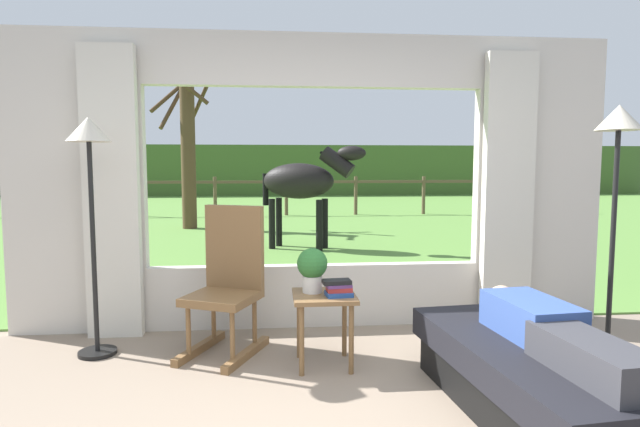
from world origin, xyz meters
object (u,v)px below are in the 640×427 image
object	(u,v)px
recliner_sofa	(541,378)
floor_lamp_right	(617,155)
rocking_chair	(228,281)
floor_lamp_left	(90,164)
reclining_person	(548,329)
book_stack	(338,288)
side_table	(324,307)
horse	(303,182)
pasture_tree	(188,150)
potted_plant	(312,267)

from	to	relation	value
recliner_sofa	floor_lamp_right	xyz separation A→B (m)	(0.93, 0.77, 1.28)
rocking_chair	floor_lamp_left	bearing A→B (deg)	-156.53
reclining_person	rocking_chair	distance (m)	2.25
book_stack	side_table	bearing A→B (deg)	146.41
recliner_sofa	side_table	bearing A→B (deg)	138.03
book_stack	horse	distance (m)	5.20
reclining_person	book_stack	size ratio (longest dim) A/B	6.70
reclining_person	pasture_tree	xyz separation A→B (m)	(-3.41, 9.12, 1.25)
recliner_sofa	book_stack	distance (m)	1.38
rocking_chair	book_stack	bearing A→B (deg)	-4.34
rocking_chair	floor_lamp_right	distance (m)	2.98
horse	potted_plant	bearing A→B (deg)	19.60
reclining_person	floor_lamp_right	distance (m)	1.58
floor_lamp_left	rocking_chair	bearing A→B (deg)	-0.24
floor_lamp_right	horse	bearing A→B (deg)	110.55
recliner_sofa	floor_lamp_right	bearing A→B (deg)	34.19
reclining_person	potted_plant	xyz separation A→B (m)	(-1.24, 0.97, 0.18)
floor_lamp_left	recliner_sofa	bearing A→B (deg)	-23.17
recliner_sofa	floor_lamp_right	size ratio (longest dim) A/B	0.96
reclining_person	floor_lamp_right	size ratio (longest dim) A/B	0.77
potted_plant	pasture_tree	world-z (taller)	pasture_tree
potted_plant	floor_lamp_right	distance (m)	2.32
floor_lamp_left	reclining_person	bearing A→B (deg)	-24.01
floor_lamp_left	side_table	bearing A→B (deg)	-12.21
book_stack	horse	xyz separation A→B (m)	(0.05, 5.16, 0.58)
recliner_sofa	pasture_tree	size ratio (longest dim) A/B	0.49
floor_lamp_right	pasture_tree	xyz separation A→B (m)	(-4.34, 8.29, 0.27)
rocking_chair	side_table	world-z (taller)	rocking_chair
reclining_person	pasture_tree	world-z (taller)	pasture_tree
recliner_sofa	book_stack	world-z (taller)	book_stack
floor_lamp_right	book_stack	bearing A→B (deg)	179.44
reclining_person	rocking_chair	size ratio (longest dim) A/B	1.28
side_table	floor_lamp_right	distance (m)	2.35
rocking_chair	potted_plant	world-z (taller)	rocking_chair
potted_plant	recliner_sofa	bearing A→B (deg)	-36.40
pasture_tree	rocking_chair	bearing A→B (deg)	-78.87
potted_plant	reclining_person	bearing A→B (deg)	-37.87
potted_plant	pasture_tree	size ratio (longest dim) A/B	0.09
floor_lamp_right	horse	world-z (taller)	floor_lamp_right
potted_plant	floor_lamp_left	xyz separation A→B (m)	(-1.61, 0.31, 0.74)
pasture_tree	potted_plant	bearing A→B (deg)	-75.11
rocking_chair	pasture_tree	bearing A→B (deg)	124.83
reclining_person	floor_lamp_right	world-z (taller)	floor_lamp_right
book_stack	potted_plant	bearing A→B (deg)	144.86
recliner_sofa	floor_lamp_left	size ratio (longest dim) A/B	1.00
potted_plant	pasture_tree	distance (m)	8.50
book_stack	pasture_tree	size ratio (longest dim) A/B	0.06
pasture_tree	recliner_sofa	bearing A→B (deg)	-69.40
rocking_chair	floor_lamp_right	size ratio (longest dim) A/B	0.60
floor_lamp_right	pasture_tree	distance (m)	9.36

